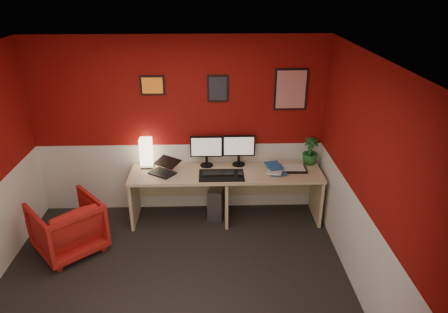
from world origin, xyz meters
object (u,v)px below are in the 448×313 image
pc_tower (217,200)px  armchair (68,227)px  monitor_right (239,146)px  zen_tray (293,169)px  laptop (162,166)px  monitor_left (206,147)px  shoji_lamp (146,154)px  potted_plant (310,151)px  desk (226,196)px

pc_tower → armchair: bearing=-145.4°
monitor_right → armchair: (-2.16, -0.90, -0.68)m
zen_tray → pc_tower: size_ratio=0.78×
laptop → armchair: 1.39m
monitor_left → pc_tower: (0.14, -0.08, -0.80)m
shoji_lamp → zen_tray: (2.01, -0.16, -0.18)m
armchair → laptop: bearing=169.3°
monitor_right → potted_plant: 1.01m
zen_tray → monitor_right: bearing=165.6°
monitor_right → potted_plant: bearing=0.5°
laptop → zen_tray: laptop is taller
shoji_lamp → armchair: (-0.89, -0.88, -0.59)m
shoji_lamp → monitor_left: (0.83, 0.01, 0.09)m
pc_tower → armchair: armchair is taller
monitor_right → potted_plant: size_ratio=1.51×
monitor_left → monitor_right: size_ratio=1.00×
laptop → pc_tower: (0.73, 0.15, -0.61)m
laptop → pc_tower: laptop is taller
monitor_left → armchair: size_ratio=0.77×
monitor_right → armchair: 2.44m
monitor_right → laptop: bearing=-166.6°
shoji_lamp → monitor_left: bearing=0.6°
shoji_lamp → monitor_right: 1.28m
desk → potted_plant: (1.19, 0.23, 0.56)m
monitor_left → pc_tower: monitor_left is taller
pc_tower → monitor_left: bearing=160.2°
desk → shoji_lamp: size_ratio=6.50×
zen_tray → pc_tower: (-1.04, 0.09, -0.52)m
shoji_lamp → pc_tower: bearing=-4.5°
potted_plant → pc_tower: potted_plant is taller
shoji_lamp → monitor_right: bearing=1.2°
desk → zen_tray: bearing=2.3°
desk → armchair: size_ratio=3.43×
armchair → desk: bearing=157.9°
shoji_lamp → monitor_right: size_ratio=0.69×
armchair → monitor_left: bearing=166.3°
desk → laptop: bearing=-178.5°
pc_tower → potted_plant: bearing=16.0°
zen_tray → armchair: bearing=-166.2°
monitor_left → pc_tower: bearing=-31.0°
monitor_left → monitor_right: (0.45, 0.02, 0.00)m
desk → potted_plant: size_ratio=6.77×
laptop → monitor_right: (1.04, 0.25, 0.18)m
shoji_lamp → pc_tower: shoji_lamp is taller
desk → monitor_left: 0.74m
monitor_right → zen_tray: monitor_right is taller
shoji_lamp → pc_tower: size_ratio=0.89×
shoji_lamp → monitor_left: size_ratio=0.69×
desk → potted_plant: potted_plant is taller
desk → potted_plant: bearing=11.2°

